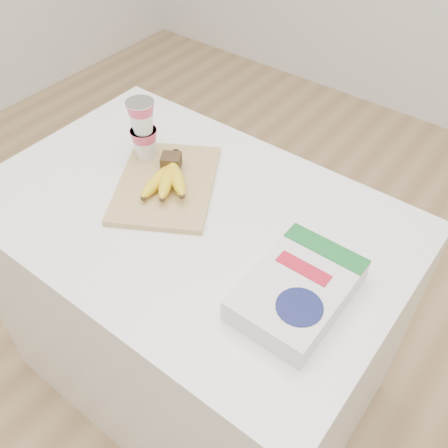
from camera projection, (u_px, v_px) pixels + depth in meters
name	position (u px, v px, depth m)	size (l,w,h in m)	color
table	(196.00, 308.00, 1.46)	(1.03, 0.69, 0.78)	white
cutting_board	(166.00, 184.00, 1.25)	(0.23, 0.32, 0.02)	tan
bananas	(167.00, 177.00, 1.22)	(0.16, 0.18, 0.06)	#382816
yogurt_stack	(143.00, 128.00, 1.25)	(0.07, 0.07, 0.17)	white
cereal_box	(297.00, 290.00, 0.99)	(0.18, 0.26, 0.06)	white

